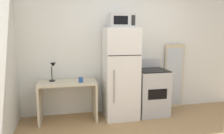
% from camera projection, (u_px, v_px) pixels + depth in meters
% --- Properties ---
extents(wall_back_white, '(5.00, 0.10, 2.60)m').
position_uv_depth(wall_back_white, '(126.00, 50.00, 4.45)').
color(wall_back_white, silver).
rests_on(wall_back_white, ground).
extents(desk, '(1.07, 0.53, 0.75)m').
position_uv_depth(desk, '(68.00, 94.00, 3.99)').
color(desk, beige).
rests_on(desk, ground).
extents(desk_lamp, '(0.14, 0.12, 0.35)m').
position_uv_depth(desk_lamp, '(53.00, 69.00, 3.93)').
color(desk_lamp, black).
rests_on(desk_lamp, desk).
extents(coffee_mug, '(0.08, 0.08, 0.09)m').
position_uv_depth(coffee_mug, '(81.00, 80.00, 3.88)').
color(coffee_mug, '#264C99').
rests_on(coffee_mug, desk).
extents(refrigerator, '(0.63, 0.65, 1.74)m').
position_uv_depth(refrigerator, '(120.00, 73.00, 4.10)').
color(refrigerator, white).
rests_on(refrigerator, ground).
extents(microwave, '(0.46, 0.35, 0.26)m').
position_uv_depth(microwave, '(121.00, 21.00, 3.92)').
color(microwave, '#B7B7BC').
rests_on(microwave, refrigerator).
extents(oven_range, '(0.60, 0.61, 1.10)m').
position_uv_depth(oven_range, '(151.00, 91.00, 4.32)').
color(oven_range, '#B7B7BC').
rests_on(oven_range, ground).
extents(leaning_mirror, '(0.44, 0.03, 1.40)m').
position_uv_depth(leaning_mirror, '(174.00, 76.00, 4.66)').
color(leaning_mirror, '#C6B793').
rests_on(leaning_mirror, ground).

